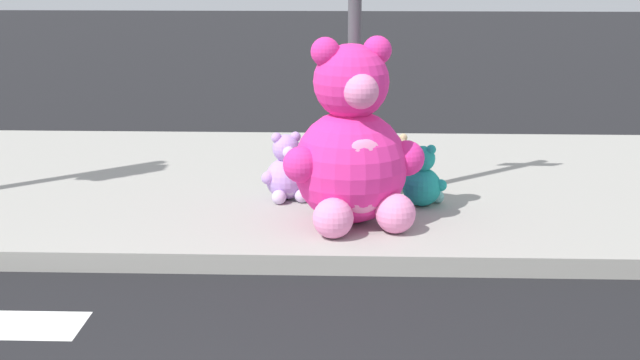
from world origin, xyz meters
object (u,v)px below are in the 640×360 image
Objects in this scene: plush_white at (327,157)px; plush_tan at (396,166)px; plush_teal at (423,181)px; plush_pink_large at (352,151)px; plush_lavender at (287,173)px; sign_pole at (355,0)px.

plush_white reaches higher than plush_tan.
plush_pink_large is at bearing -138.05° from plush_teal.
plush_lavender is 1.05m from plush_tan.
plush_lavender is at bearing 172.92° from plush_teal.
plush_teal is 0.63m from plush_tan.
plush_pink_large is at bearing -80.65° from plush_white.
plush_teal is at bearing -7.08° from plush_lavender.
plush_tan is at bearing 25.25° from plush_lavender.
plush_tan is at bearing 108.64° from plush_teal.
plush_teal is 1.06× the size of plush_white.
plush_teal is at bearing 41.95° from plush_pink_large.
plush_pink_large is 1.25m from plush_tan.
sign_pole is 1.60m from plush_teal.
plush_lavender is (-0.32, -0.76, 0.03)m from plush_white.
sign_pole is at bearing 89.04° from plush_pink_large.
plush_teal is 1.09× the size of plush_tan.
sign_pole reaches higher than plush_pink_large.
sign_pole is at bearing -8.39° from plush_lavender.
plush_lavender is at bearing -113.17° from plush_white.
plush_white is 0.83m from plush_lavender.
plush_teal is 1.22m from plush_white.
sign_pole is at bearing -73.73° from plush_white.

